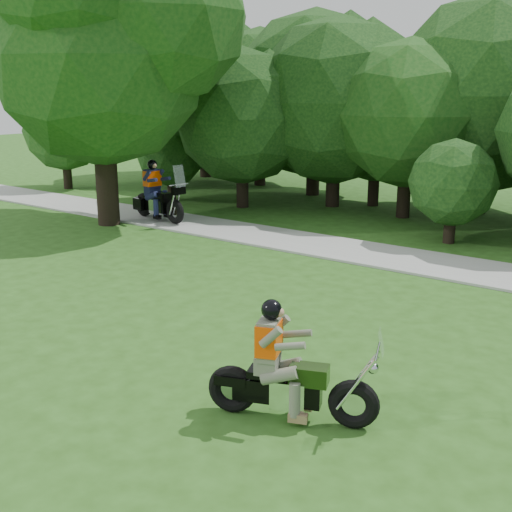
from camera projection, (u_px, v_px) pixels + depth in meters
The scene contains 5 objects.
ground at pixel (245, 391), 9.06m from camera, with size 100.00×100.00×0.00m, color #295117.
walkway at pixel (452, 267), 15.23m from camera, with size 60.00×2.20×0.06m, color #9B9B96.
big_tree_west at pixel (106, 32), 19.03m from camera, with size 8.64×6.56×9.96m.
chopper_motorcycle at pixel (283, 376), 8.17m from camera, with size 2.18×1.18×1.61m.
touring_motorcycle at pixel (156, 198), 20.48m from camera, with size 2.50×1.02×1.91m.
Camera 1 is at (5.12, -6.52, 4.15)m, focal length 45.00 mm.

